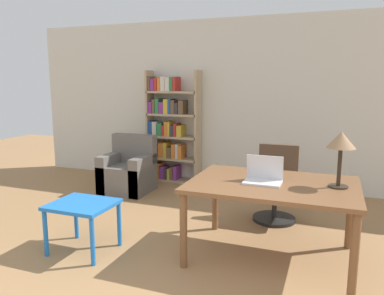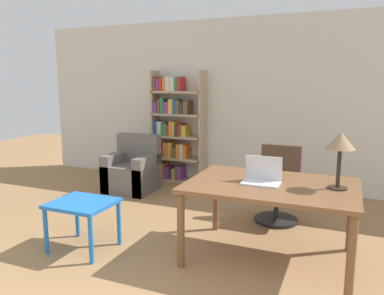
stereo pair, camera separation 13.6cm
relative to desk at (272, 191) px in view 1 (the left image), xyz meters
name	(u,v)px [view 1 (the left image)]	position (x,y,z in m)	size (l,w,h in m)	color
wall_back	(253,104)	(-0.73, 2.49, 0.68)	(8.00, 0.06, 2.70)	silver
desk	(272,191)	(0.00, 0.00, 0.00)	(1.56, 1.09, 0.75)	brown
laptop	(263,177)	(-0.09, -0.02, 0.14)	(0.35, 0.24, 0.25)	silver
table_lamp	(341,143)	(0.58, 0.05, 0.49)	(0.26, 0.26, 0.51)	#2D2319
office_chair	(276,187)	(-0.11, 1.08, -0.26)	(0.52, 0.52, 0.92)	black
side_table_blue	(83,210)	(-1.79, -0.53, -0.24)	(0.62, 0.54, 0.51)	blue
armchair	(128,172)	(-2.46, 1.49, -0.37)	(0.73, 0.65, 0.87)	#66605B
bookshelf	(169,130)	(-2.11, 2.30, 0.22)	(0.92, 0.28, 1.89)	tan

